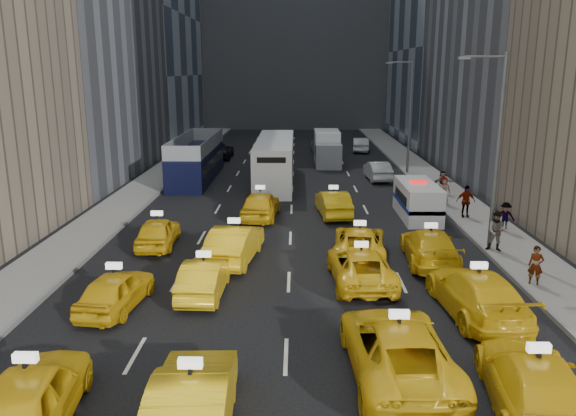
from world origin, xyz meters
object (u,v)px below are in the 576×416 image
at_px(double_decker, 197,158).
at_px(pedestrian_0, 536,265).
at_px(nypd_van, 417,201).
at_px(box_truck, 327,148).
at_px(city_bus, 275,161).

height_order(double_decker, pedestrian_0, double_decker).
height_order(nypd_van, double_decker, double_decker).
distance_m(box_truck, pedestrian_0, 29.86).
bearing_deg(box_truck, pedestrian_0, -70.35).
xyz_separation_m(city_bus, box_truck, (4.34, 8.32, -0.19)).
distance_m(city_bus, box_truck, 9.38).
bearing_deg(pedestrian_0, double_decker, 151.06).
xyz_separation_m(nypd_van, city_bus, (-8.51, 10.21, 0.64)).
xyz_separation_m(nypd_van, pedestrian_0, (2.36, -10.61, -0.06)).
distance_m(nypd_van, city_bus, 13.31).
xyz_separation_m(nypd_van, box_truck, (-4.18, 18.52, 0.45)).
relative_size(double_decker, pedestrian_0, 7.57).
xyz_separation_m(double_decker, box_truck, (10.39, 7.33, -0.21)).
bearing_deg(nypd_van, city_bus, 135.40).
relative_size(double_decker, box_truck, 1.76).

